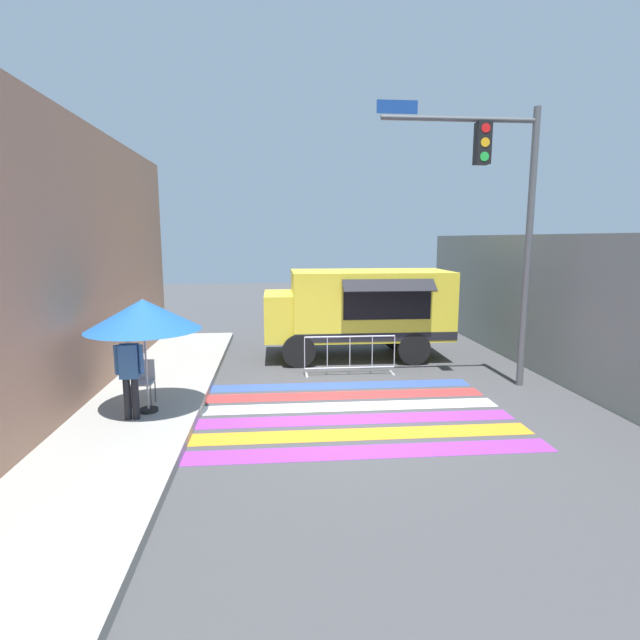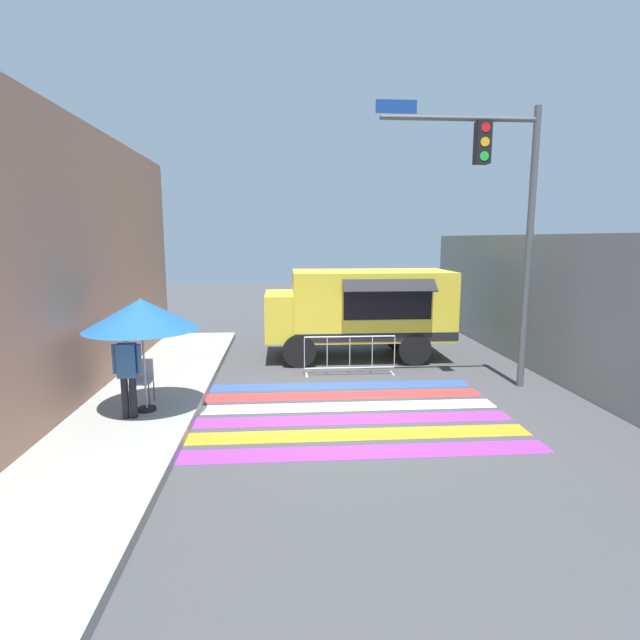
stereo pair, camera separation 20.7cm
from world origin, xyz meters
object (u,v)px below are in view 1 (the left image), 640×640
(traffic_signal_pole, at_px, (504,201))
(vendor_person, at_px, (130,369))
(food_truck, at_px, (356,307))
(barricade_front, at_px, (350,355))
(folding_chair, at_px, (144,378))
(patio_umbrella, at_px, (143,315))

(traffic_signal_pole, height_order, vendor_person, traffic_signal_pole)
(food_truck, distance_m, barricade_front, 2.22)
(traffic_signal_pole, relative_size, barricade_front, 2.72)
(barricade_front, bearing_deg, vendor_person, -144.39)
(food_truck, distance_m, folding_chair, 6.70)
(patio_umbrella, xyz_separation_m, vendor_person, (-0.20, -0.38, -0.95))
(food_truck, xyz_separation_m, barricade_front, (-0.45, -1.92, -1.00))
(folding_chair, bearing_deg, vendor_person, -97.37)
(patio_umbrella, relative_size, folding_chair, 2.46)
(patio_umbrella, relative_size, vendor_person, 1.32)
(vendor_person, bearing_deg, food_truck, 58.30)
(patio_umbrella, distance_m, folding_chair, 1.46)
(patio_umbrella, relative_size, barricade_front, 0.93)
(traffic_signal_pole, relative_size, vendor_person, 3.85)
(traffic_signal_pole, bearing_deg, barricade_front, 158.56)
(food_truck, height_order, patio_umbrella, food_truck)
(folding_chair, bearing_deg, barricade_front, 21.02)
(vendor_person, bearing_deg, barricade_front, 47.99)
(traffic_signal_pole, xyz_separation_m, patio_umbrella, (-7.69, -1.61, -2.27))
(traffic_signal_pole, bearing_deg, folding_chair, -171.93)
(folding_chair, distance_m, barricade_front, 5.19)
(barricade_front, bearing_deg, food_truck, 76.73)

